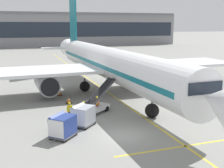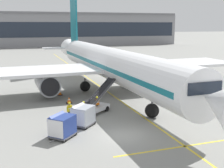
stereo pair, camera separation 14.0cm
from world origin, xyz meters
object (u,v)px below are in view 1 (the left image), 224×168
at_px(parked_airplane, 109,63).
at_px(belt_loader, 95,104).
at_px(baggage_cart_second, 62,126).
at_px(ground_crew_by_carts, 84,109).
at_px(safety_cone_wingtip, 69,100).
at_px(ground_crew_marshaller, 70,110).
at_px(safety_cone_engine_keepout, 59,92).
at_px(ground_crew_by_loader, 97,103).
at_px(baggage_cart_lead, 83,115).

height_order(parked_airplane, belt_loader, parked_airplane).
xyz_separation_m(parked_airplane, baggage_cart_second, (-8.69, -14.49, -2.80)).
relative_size(ground_crew_by_carts, safety_cone_wingtip, 2.38).
relative_size(ground_crew_marshaller, safety_cone_wingtip, 2.38).
relative_size(parked_airplane, safety_cone_engine_keepout, 65.67).
bearing_deg(parked_airplane, ground_crew_by_loader, -115.15).
distance_m(belt_loader, baggage_cart_lead, 4.15).
distance_m(parked_airplane, baggage_cart_second, 17.13).
relative_size(ground_crew_by_carts, safety_cone_engine_keepout, 2.36).
bearing_deg(ground_crew_marshaller, safety_cone_engine_keepout, 86.64).
relative_size(belt_loader, ground_crew_by_loader, 2.79).
bearing_deg(ground_crew_marshaller, belt_loader, 27.75).
bearing_deg(parked_airplane, safety_cone_wingtip, -145.14).
xyz_separation_m(parked_airplane, belt_loader, (-4.35, -8.80, -2.91)).
height_order(baggage_cart_lead, ground_crew_by_loader, baggage_cart_lead).
xyz_separation_m(parked_airplane, ground_crew_by_carts, (-5.97, -10.41, -2.80)).
bearing_deg(belt_loader, ground_crew_by_loader, -65.83).
height_order(ground_crew_by_loader, safety_cone_engine_keepout, ground_crew_by_loader).
relative_size(baggage_cart_lead, safety_cone_engine_keepout, 3.45).
height_order(parked_airplane, safety_cone_engine_keepout, parked_airplane).
distance_m(belt_loader, ground_crew_marshaller, 3.35).
bearing_deg(baggage_cart_lead, ground_crew_by_loader, 55.63).
height_order(parked_airplane, safety_cone_wingtip, parked_airplane).
height_order(ground_crew_marshaller, safety_cone_engine_keepout, ground_crew_marshaller).
height_order(belt_loader, ground_crew_marshaller, belt_loader).
relative_size(baggage_cart_second, safety_cone_engine_keepout, 3.45).
relative_size(belt_loader, ground_crew_marshaller, 2.79).
height_order(belt_loader, safety_cone_wingtip, belt_loader).
height_order(belt_loader, ground_crew_by_loader, belt_loader).
bearing_deg(ground_crew_by_carts, baggage_cart_second, -123.73).
bearing_deg(ground_crew_marshaller, parked_airplane, 54.80).
bearing_deg(belt_loader, baggage_cart_second, -127.39).
distance_m(belt_loader, ground_crew_by_loader, 0.28).
relative_size(belt_loader, baggage_cart_lead, 1.91).
xyz_separation_m(ground_crew_by_carts, safety_cone_wingtip, (-0.31, 6.04, -0.64)).
bearing_deg(safety_cone_wingtip, baggage_cart_second, -103.42).
bearing_deg(belt_loader, parked_airplane, 63.71).
height_order(ground_crew_by_loader, ground_crew_by_carts, same).
height_order(ground_crew_by_loader, ground_crew_marshaller, same).
distance_m(ground_crew_by_carts, safety_cone_wingtip, 6.08).
height_order(baggage_cart_second, ground_crew_by_loader, baggage_cart_second).
bearing_deg(safety_cone_engine_keepout, belt_loader, -74.90).
distance_m(baggage_cart_second, ground_crew_marshaller, 4.35).
bearing_deg(belt_loader, baggage_cart_lead, -121.34).
height_order(belt_loader, ground_crew_by_carts, belt_loader).
bearing_deg(ground_crew_by_carts, ground_crew_by_loader, 38.50).
distance_m(baggage_cart_second, ground_crew_by_carts, 4.90).
height_order(baggage_cart_lead, safety_cone_wingtip, baggage_cart_lead).
relative_size(parked_airplane, baggage_cart_second, 19.06).
bearing_deg(baggage_cart_second, ground_crew_by_carts, 56.27).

